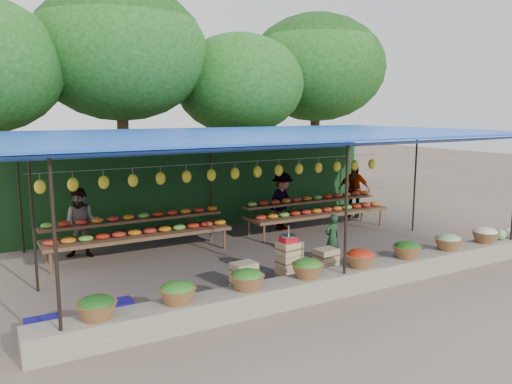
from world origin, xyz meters
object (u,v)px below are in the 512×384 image
weighing_scale (288,238)px  blue_crate_front (117,310)px  vendor_seated (332,238)px  blue_crate_back (43,329)px  crate_counter (288,265)px

weighing_scale → blue_crate_front: weighing_scale is taller
vendor_seated → blue_crate_front: vendor_seated is taller
blue_crate_back → crate_counter: bearing=7.2°
weighing_scale → blue_crate_back: (-4.50, -0.38, -0.70)m
weighing_scale → crate_counter: bearing=180.0°
blue_crate_front → crate_counter: bearing=3.4°
crate_counter → weighing_scale: bearing=-0.0°
blue_crate_front → weighing_scale: bearing=3.4°
crate_counter → blue_crate_front: (-3.37, -0.21, -0.16)m
blue_crate_front → blue_crate_back: bearing=-171.5°
vendor_seated → weighing_scale: bearing=18.4°
crate_counter → blue_crate_back: size_ratio=4.78×
crate_counter → blue_crate_back: crate_counter is taller
vendor_seated → blue_crate_front: (-4.90, -0.79, -0.38)m
crate_counter → vendor_seated: bearing=20.6°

